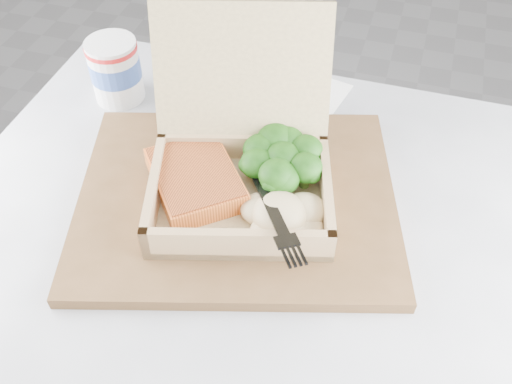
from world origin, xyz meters
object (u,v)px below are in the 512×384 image
(cafe_table, at_px, (228,319))
(serving_tray, at_px, (237,199))
(takeout_container, at_px, (241,156))
(paper_cup, at_px, (115,69))

(cafe_table, xyz_separation_m, serving_tray, (-0.00, 0.06, 0.19))
(cafe_table, bearing_deg, takeout_container, 90.27)
(serving_tray, bearing_deg, cafe_table, -89.02)
(cafe_table, distance_m, paper_cup, 0.39)
(serving_tray, bearing_deg, takeout_container, 87.98)
(takeout_container, bearing_deg, serving_tray, -107.70)
(cafe_table, bearing_deg, paper_cup, 137.73)
(paper_cup, bearing_deg, takeout_container, -30.02)
(serving_tray, height_order, paper_cup, paper_cup)
(cafe_table, relative_size, paper_cup, 7.68)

